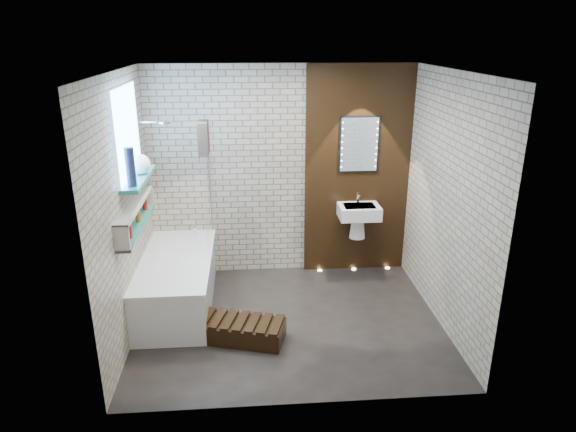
{
  "coord_description": "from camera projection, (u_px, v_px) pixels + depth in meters",
  "views": [
    {
      "loc": [
        -0.39,
        -4.76,
        2.93
      ],
      "look_at": [
        0.0,
        0.15,
        1.15
      ],
      "focal_mm": 31.84,
      "sensor_mm": 36.0,
      "label": 1
    }
  ],
  "objects": [
    {
      "name": "washbasin",
      "position": [
        359.0,
        216.0,
        6.3
      ],
      "size": [
        0.5,
        0.36,
        0.58
      ],
      "color": "white",
      "rests_on": "walnut_panel"
    },
    {
      "name": "floor_uplights",
      "position": [
        354.0,
        269.0,
        6.69
      ],
      "size": [
        0.96,
        0.06,
        0.01
      ],
      "color": "#FFD899",
      "rests_on": "ground"
    },
    {
      "name": "walnut_step",
      "position": [
        242.0,
        331.0,
        5.14
      ],
      "size": [
        0.92,
        0.6,
        0.19
      ],
      "primitive_type": "cube",
      "rotation": [
        0.0,
        0.0,
        -0.28
      ],
      "color": "black",
      "rests_on": "ground"
    },
    {
      "name": "towel",
      "position": [
        204.0,
        138.0,
        5.53
      ],
      "size": [
        0.11,
        0.27,
        0.36
      ],
      "primitive_type": "cube",
      "color": "black",
      "rests_on": "bath_screen"
    },
    {
      "name": "ground",
      "position": [
        289.0,
        321.0,
        5.49
      ],
      "size": [
        3.2,
        3.2,
        0.0
      ],
      "primitive_type": "plane",
      "color": "black",
      "rests_on": "ground"
    },
    {
      "name": "room_shell",
      "position": [
        289.0,
        207.0,
        5.05
      ],
      "size": [
        3.24,
        3.2,
        2.6
      ],
      "color": "#A39681",
      "rests_on": "ground"
    },
    {
      "name": "bath_screen",
      "position": [
        207.0,
        185.0,
        5.83
      ],
      "size": [
        0.01,
        0.78,
        1.4
      ],
      "primitive_type": "cube",
      "color": "white",
      "rests_on": "bathtub"
    },
    {
      "name": "clerestory_window",
      "position": [
        129.0,
        142.0,
        5.06
      ],
      "size": [
        0.18,
        1.0,
        0.94
      ],
      "color": "#7FADE0",
      "rests_on": "room_shell"
    },
    {
      "name": "sill_vases",
      "position": [
        138.0,
        165.0,
        5.12
      ],
      "size": [
        0.21,
        0.58,
        0.38
      ],
      "color": "white",
      "rests_on": "clerestory_window"
    },
    {
      "name": "display_niche",
      "position": [
        136.0,
        215.0,
        5.11
      ],
      "size": [
        0.14,
        1.3,
        0.26
      ],
      "color": "#227E73",
      "rests_on": "room_shell"
    },
    {
      "name": "bathtub",
      "position": [
        177.0,
        282.0,
        5.72
      ],
      "size": [
        0.79,
        1.74,
        0.7
      ],
      "color": "white",
      "rests_on": "ground"
    },
    {
      "name": "shower_head",
      "position": [
        164.0,
        122.0,
        5.61
      ],
      "size": [
        0.18,
        0.18,
        0.02
      ],
      "primitive_type": "cylinder",
      "color": "silver",
      "rests_on": "room_shell"
    },
    {
      "name": "walnut_panel",
      "position": [
        357.0,
        172.0,
        6.31
      ],
      "size": [
        1.3,
        0.06,
        2.6
      ],
      "primitive_type": "cube",
      "color": "black",
      "rests_on": "ground"
    },
    {
      "name": "niche_bottles",
      "position": [
        136.0,
        220.0,
        5.1
      ],
      "size": [
        0.06,
        0.87,
        0.14
      ],
      "color": "maroon",
      "rests_on": "display_niche"
    },
    {
      "name": "led_mirror",
      "position": [
        359.0,
        145.0,
        6.16
      ],
      "size": [
        0.5,
        0.02,
        0.7
      ],
      "color": "black",
      "rests_on": "walnut_panel"
    }
  ]
}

